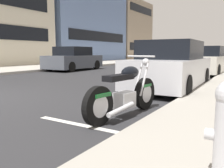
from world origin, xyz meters
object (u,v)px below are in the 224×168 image
Objects in this scene: parked_car_at_intersection at (206,61)px; car_opposite_curb at (74,59)px; parked_car_far_down_curb at (171,67)px; crossing_truck at (209,54)px; parked_motorcycle at (125,93)px; parked_car_across_street at (219,59)px.

car_opposite_curb reaches higher than parked_car_at_intersection.
parked_car_far_down_curb is 1.07× the size of parked_car_at_intersection.
parked_car_at_intersection is 0.80× the size of crossing_truck.
parked_motorcycle is 35.00m from crossing_truck.
parked_motorcycle is 0.52× the size of parked_car_at_intersection.
parked_car_across_street is at bearing -1.18° from parked_car_far_down_curb.
crossing_truck is at bearing 11.14° from parked_car_at_intersection.
parked_car_across_street is (5.14, 0.06, -0.03)m from parked_car_at_intersection.
car_opposite_curb is at bearing 51.98° from parked_motorcycle.
parked_car_at_intersection reaches higher than parked_car_across_street.
parked_car_across_street is 0.91× the size of crossing_truck.
parked_car_far_down_curb is 9.02m from car_opposite_curb.
parked_car_at_intersection is at bearing 178.95° from parked_car_across_street.
parked_car_at_intersection is 5.14m from parked_car_across_street.
parked_motorcycle is 0.48× the size of parked_car_far_down_curb.
crossing_truck reaches higher than parked_motorcycle.
parked_car_at_intersection is 0.87× the size of parked_car_across_street.
parked_car_across_street is 1.12× the size of car_opposite_curb.
crossing_truck is (25.12, 3.99, 0.16)m from parked_car_at_intersection.
crossing_truck is at bearing 13.55° from parked_motorcycle.
parked_motorcycle is at bearing 42.90° from car_opposite_curb.
crossing_truck reaches higher than car_opposite_curb.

